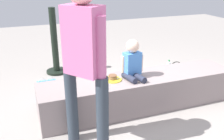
# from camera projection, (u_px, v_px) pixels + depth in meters

# --- Properties ---
(ground_plane) EXTENTS (12.00, 12.00, 0.00)m
(ground_plane) POSITION_uv_depth(u_px,v_px,m) (139.00, 106.00, 3.35)
(ground_plane) COLOR gray
(concrete_ledge) EXTENTS (2.56, 0.54, 0.43)m
(concrete_ledge) POSITION_uv_depth(u_px,v_px,m) (139.00, 92.00, 3.27)
(concrete_ledge) COLOR gray
(concrete_ledge) RESTS_ON ground_plane
(child_seated) EXTENTS (0.28, 0.33, 0.48)m
(child_seated) POSITION_uv_depth(u_px,v_px,m) (132.00, 61.00, 3.09)
(child_seated) COLOR #292D41
(child_seated) RESTS_ON concrete_ledge
(adult_standing) EXTENTS (0.37, 0.42, 1.67)m
(adult_standing) POSITION_uv_depth(u_px,v_px,m) (84.00, 52.00, 2.23)
(adult_standing) COLOR #2D3641
(adult_standing) RESTS_ON ground_plane
(cake_plate) EXTENTS (0.22, 0.22, 0.07)m
(cake_plate) POSITION_uv_depth(u_px,v_px,m) (113.00, 78.00, 3.09)
(cake_plate) COLOR yellow
(cake_plate) RESTS_ON concrete_ledge
(gift_bag) EXTENTS (0.26, 0.08, 0.32)m
(gift_bag) POSITION_uv_depth(u_px,v_px,m) (47.00, 90.00, 3.50)
(gift_bag) COLOR #4C99E0
(gift_bag) RESTS_ON ground_plane
(railing_post) EXTENTS (0.36, 0.36, 1.13)m
(railing_post) POSITION_uv_depth(u_px,v_px,m) (55.00, 49.00, 4.31)
(railing_post) COLOR black
(railing_post) RESTS_ON ground_plane
(water_bottle_near_gift) EXTENTS (0.07, 0.07, 0.22)m
(water_bottle_near_gift) POSITION_uv_depth(u_px,v_px,m) (103.00, 81.00, 3.87)
(water_bottle_near_gift) COLOR silver
(water_bottle_near_gift) RESTS_ON ground_plane
(water_bottle_far_side) EXTENTS (0.07, 0.07, 0.23)m
(water_bottle_far_side) POSITION_uv_depth(u_px,v_px,m) (168.00, 67.00, 4.42)
(water_bottle_far_side) COLOR silver
(water_bottle_far_side) RESTS_ON ground_plane
(party_cup_red) EXTENTS (0.08, 0.08, 0.10)m
(party_cup_red) POSITION_uv_depth(u_px,v_px,m) (119.00, 76.00, 4.17)
(party_cup_red) COLOR red
(party_cup_red) RESTS_ON ground_plane
(cake_box_white) EXTENTS (0.33, 0.35, 0.12)m
(cake_box_white) POSITION_uv_depth(u_px,v_px,m) (132.00, 81.00, 3.95)
(cake_box_white) COLOR white
(cake_box_white) RESTS_ON ground_plane
(handbag_black_leather) EXTENTS (0.33, 0.11, 0.32)m
(handbag_black_leather) POSITION_uv_depth(u_px,v_px,m) (175.00, 74.00, 4.13)
(handbag_black_leather) COLOR black
(handbag_black_leather) RESTS_ON ground_plane
(handbag_brown_canvas) EXTENTS (0.32, 0.11, 0.30)m
(handbag_brown_canvas) POSITION_uv_depth(u_px,v_px,m) (77.00, 90.00, 3.58)
(handbag_brown_canvas) COLOR brown
(handbag_brown_canvas) RESTS_ON ground_plane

